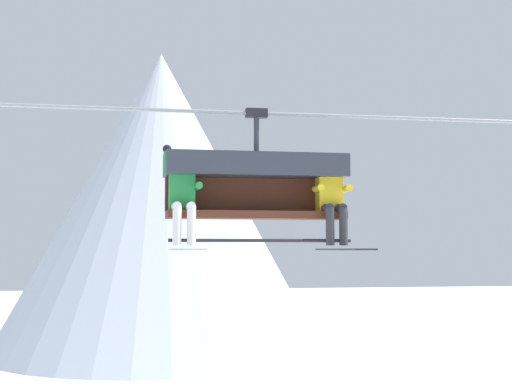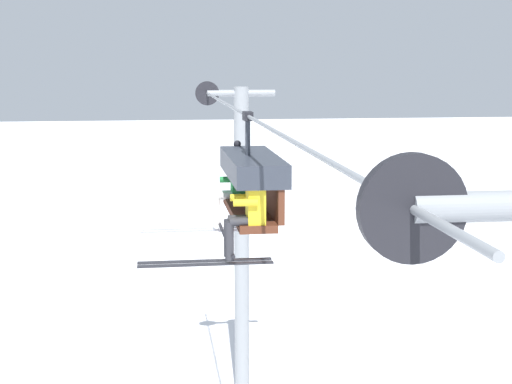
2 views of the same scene
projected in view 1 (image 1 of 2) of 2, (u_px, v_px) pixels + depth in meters
The scene contains 5 objects.
mountain_peak_west at pixel (160, 201), 43.05m from camera, with size 18.04×18.04×16.50m.
lift_cable at pixel (216, 112), 10.10m from camera, with size 16.73×0.05×0.05m.
chairlift_chair at pixel (255, 177), 10.21m from camera, with size 2.36×0.74×1.74m.
skier_green at pixel (182, 195), 9.80m from camera, with size 0.48×1.70×1.34m.
skier_yellow at pixel (332, 199), 10.16m from camera, with size 0.46×1.70×1.23m.
Camera 1 is at (-0.75, -10.72, 5.63)m, focal length 55.00 mm.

